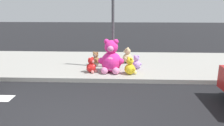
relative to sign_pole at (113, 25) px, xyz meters
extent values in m
cube|color=#9E9B93|center=(-1.00, 0.80, -1.77)|extent=(28.00, 4.40, 0.15)
cylinder|color=#4C4C51|center=(0.00, 0.00, -0.10)|extent=(0.11, 0.11, 3.20)
sphere|color=#F22D93|center=(-0.04, -0.55, -1.32)|extent=(0.76, 0.76, 0.76)
ellipsoid|color=pink|center=(-0.06, -0.82, -1.32)|extent=(0.43, 0.20, 0.49)
sphere|color=#F22D93|center=(-0.04, -0.55, -0.76)|extent=(0.50, 0.50, 0.50)
sphere|color=pink|center=(-0.06, -0.76, -0.78)|extent=(0.23, 0.23, 0.23)
sphere|color=#F22D93|center=(0.13, -0.56, -0.56)|extent=(0.19, 0.19, 0.19)
sphere|color=#F22D93|center=(0.31, -0.67, -1.26)|extent=(0.24, 0.24, 0.24)
sphere|color=pink|center=(0.14, -0.88, -1.57)|extent=(0.26, 0.26, 0.26)
sphere|color=#F22D93|center=(-0.21, -0.54, -0.56)|extent=(0.19, 0.19, 0.19)
sphere|color=#F22D93|center=(-0.41, -0.62, -1.26)|extent=(0.24, 0.24, 0.24)
sphere|color=pink|center=(-0.27, -0.85, -1.57)|extent=(0.26, 0.26, 0.26)
sphere|color=yellow|center=(0.64, -0.84, -1.50)|extent=(0.39, 0.39, 0.39)
ellipsoid|color=#F0DB80|center=(0.76, -0.76, -1.50)|extent=(0.19, 0.22, 0.25)
sphere|color=yellow|center=(0.64, -0.84, -1.22)|extent=(0.25, 0.25, 0.25)
sphere|color=#F0DB80|center=(0.73, -0.78, -1.23)|extent=(0.12, 0.12, 0.12)
sphere|color=yellow|center=(0.59, -0.76, -1.11)|extent=(0.10, 0.10, 0.10)
sphere|color=yellow|center=(0.58, -0.66, -1.48)|extent=(0.12, 0.12, 0.12)
sphere|color=#F0DB80|center=(0.72, -0.66, -1.63)|extent=(0.13, 0.13, 0.13)
sphere|color=yellow|center=(0.69, -0.91, -1.11)|extent=(0.10, 0.10, 0.10)
sphere|color=yellow|center=(0.78, -0.96, -1.48)|extent=(0.12, 0.12, 0.12)
sphere|color=#F0DB80|center=(0.84, -0.84, -1.63)|extent=(0.13, 0.13, 0.13)
sphere|color=white|center=(-0.13, 0.54, -1.49)|extent=(0.41, 0.41, 0.41)
ellipsoid|color=white|center=(-0.28, 0.53, -1.49)|extent=(0.11, 0.23, 0.27)
sphere|color=white|center=(-0.13, 0.54, -1.18)|extent=(0.27, 0.27, 0.27)
sphere|color=white|center=(-0.24, 0.53, -1.20)|extent=(0.12, 0.12, 0.12)
sphere|color=white|center=(-0.12, 0.44, -1.07)|extent=(0.10, 0.10, 0.10)
sphere|color=white|center=(-0.16, 0.34, -1.46)|extent=(0.13, 0.13, 0.13)
sphere|color=white|center=(-0.29, 0.41, -1.63)|extent=(0.14, 0.14, 0.14)
sphere|color=white|center=(-0.14, 0.63, -1.07)|extent=(0.10, 0.10, 0.10)
sphere|color=white|center=(-0.20, 0.73, -1.46)|extent=(0.13, 0.13, 0.13)
sphere|color=white|center=(-0.31, 0.64, -1.63)|extent=(0.14, 0.14, 0.14)
sphere|color=tan|center=(0.59, 0.78, -1.49)|extent=(0.41, 0.41, 0.41)
ellipsoid|color=beige|center=(0.45, 0.81, -1.49)|extent=(0.14, 0.24, 0.27)
sphere|color=tan|center=(0.59, 0.78, -1.19)|extent=(0.27, 0.27, 0.27)
sphere|color=beige|center=(0.48, 0.81, -1.20)|extent=(0.12, 0.12, 0.12)
sphere|color=tan|center=(0.57, 0.69, -1.08)|extent=(0.10, 0.10, 0.10)
sphere|color=tan|center=(0.50, 0.60, -1.46)|extent=(0.13, 0.13, 0.13)
sphere|color=beige|center=(0.40, 0.71, -1.63)|extent=(0.14, 0.14, 0.14)
sphere|color=tan|center=(0.61, 0.87, -1.08)|extent=(0.10, 0.10, 0.10)
sphere|color=tan|center=(0.59, 0.98, -1.46)|extent=(0.13, 0.13, 0.13)
sphere|color=beige|center=(0.45, 0.93, -1.63)|extent=(0.14, 0.14, 0.14)
sphere|color=olive|center=(-0.73, 0.38, -1.52)|extent=(0.35, 0.35, 0.35)
ellipsoid|color=tan|center=(-0.76, 0.26, -1.52)|extent=(0.20, 0.12, 0.23)
sphere|color=olive|center=(-0.73, 0.38, -1.26)|extent=(0.23, 0.23, 0.23)
sphere|color=tan|center=(-0.76, 0.28, -1.28)|extent=(0.10, 0.10, 0.10)
sphere|color=olive|center=(-0.65, 0.36, -1.17)|extent=(0.09, 0.09, 0.09)
sphere|color=olive|center=(-0.58, 0.29, -1.50)|extent=(0.11, 0.11, 0.11)
sphere|color=tan|center=(-0.68, 0.21, -1.64)|extent=(0.12, 0.12, 0.12)
sphere|color=olive|center=(-0.81, 0.40, -1.17)|extent=(0.09, 0.09, 0.09)
sphere|color=olive|center=(-0.90, 0.38, -1.50)|extent=(0.11, 0.11, 0.11)
sphere|color=tan|center=(-0.86, 0.26, -1.64)|extent=(0.12, 0.12, 0.12)
sphere|color=#B28CD8|center=(0.92, -0.12, -1.53)|extent=(0.33, 0.33, 0.33)
ellipsoid|color=silver|center=(0.96, 0.00, -1.53)|extent=(0.20, 0.14, 0.22)
sphere|color=#B28CD8|center=(0.92, -0.12, -1.28)|extent=(0.22, 0.22, 0.22)
sphere|color=silver|center=(0.95, -0.03, -1.30)|extent=(0.10, 0.10, 0.10)
sphere|color=#B28CD8|center=(0.85, -0.09, -1.19)|extent=(0.08, 0.08, 0.08)
sphere|color=#B28CD8|center=(0.79, -0.02, -1.51)|extent=(0.10, 0.10, 0.10)
sphere|color=silver|center=(0.89, 0.05, -1.64)|extent=(0.11, 0.11, 0.11)
sphere|color=#B28CD8|center=(0.99, -0.14, -1.19)|extent=(0.08, 0.08, 0.08)
sphere|color=#B28CD8|center=(1.08, -0.14, -1.51)|extent=(0.10, 0.10, 0.10)
sphere|color=silver|center=(1.06, -0.02, -1.64)|extent=(0.11, 0.11, 0.11)
sphere|color=red|center=(-0.78, -0.66, -1.52)|extent=(0.35, 0.35, 0.35)
ellipsoid|color=#DB7B7B|center=(-0.68, -0.73, -1.52)|extent=(0.17, 0.20, 0.23)
sphere|color=red|center=(-0.78, -0.66, -1.26)|extent=(0.23, 0.23, 0.23)
sphere|color=#DB7B7B|center=(-0.70, -0.71, -1.28)|extent=(0.10, 0.10, 0.10)
sphere|color=red|center=(-0.74, -0.59, -1.17)|extent=(0.09, 0.09, 0.09)
sphere|color=red|center=(-0.66, -0.55, -1.50)|extent=(0.11, 0.11, 0.11)
sphere|color=#DB7B7B|center=(-0.61, -0.66, -1.64)|extent=(0.12, 0.12, 0.12)
sphere|color=red|center=(-0.83, -0.72, -1.17)|extent=(0.09, 0.09, 0.09)
sphere|color=red|center=(-0.84, -0.82, -1.50)|extent=(0.11, 0.11, 0.11)
sphere|color=#DB7B7B|center=(-0.72, -0.82, -1.64)|extent=(0.12, 0.12, 0.12)
camera|label=1|loc=(0.33, -8.46, 0.73)|focal=35.28mm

